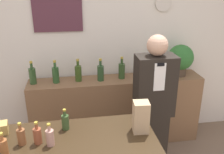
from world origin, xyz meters
The scene contains 17 objects.
back_wall centered at (0.00, 2.00, 1.35)m, with size 5.20×0.09×2.70m.
back_shelf centered at (0.23, 1.76, 0.45)m, with size 2.18×0.36×0.91m.
shopkeeper centered at (0.51, 1.15, 0.79)m, with size 0.40×0.25×1.58m.
potted_plant centered at (1.05, 1.76, 1.13)m, with size 0.32×0.32×0.40m.
paper_bag centered at (0.20, 0.57, 1.06)m, with size 0.13×0.12×0.26m.
counter_bottle_1 centered at (-0.81, 0.44, 1.00)m, with size 0.06×0.06×0.18m.
counter_bottle_2 centered at (-0.71, 0.55, 1.00)m, with size 0.06×0.06×0.18m.
counter_bottle_3 centered at (-0.59, 0.54, 1.00)m, with size 0.06×0.06×0.18m.
counter_bottle_4 centered at (-0.50, 0.50, 1.00)m, with size 0.06×0.06×0.18m.
counter_bottle_5 centered at (-0.39, 0.70, 1.00)m, with size 0.06×0.06×0.18m.
shelf_bottle_0 centered at (-0.78, 1.78, 1.01)m, with size 0.08×0.08×0.28m.
shelf_bottle_1 centered at (-0.52, 1.77, 1.01)m, with size 0.08×0.08×0.28m.
shelf_bottle_2 centered at (-0.25, 1.78, 1.01)m, with size 0.08×0.08×0.28m.
shelf_bottle_3 centered at (0.02, 1.74, 1.01)m, with size 0.08×0.08×0.28m.
shelf_bottle_4 centered at (0.29, 1.77, 1.01)m, with size 0.08×0.08×0.28m.
shelf_bottle_5 centered at (0.56, 1.76, 1.01)m, with size 0.08×0.08×0.28m.
shelf_bottle_6 centered at (0.83, 1.78, 1.01)m, with size 0.08×0.08×0.28m.
Camera 1 is at (-0.30, -1.08, 2.07)m, focal length 40.00 mm.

